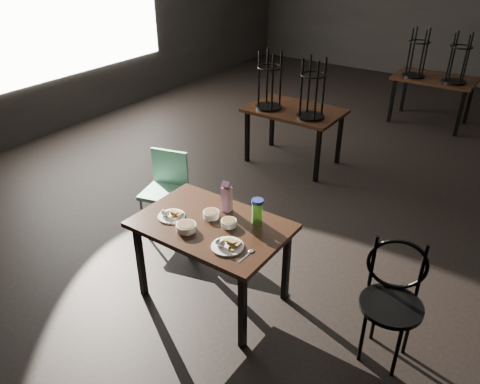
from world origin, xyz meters
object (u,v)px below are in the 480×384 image
Objects in this scene: juice_carton at (227,197)px; main_table at (212,232)px; water_bottle at (257,211)px; bentwood_chair at (393,293)px; school_chair at (166,185)px.

main_table is at bearing -86.78° from juice_carton.
water_bottle reaches higher than bentwood_chair.
school_chair is at bearing 150.78° from main_table.
main_table is 0.31m from juice_carton.
water_bottle reaches higher than main_table.
main_table is 1.43m from bentwood_chair.
juice_carton is 0.32× the size of school_chair.
juice_carton is at bearing 178.59° from water_bottle.
juice_carton reaches higher than main_table.
water_bottle is at bearing 165.38° from bentwood_chair.
juice_carton is at bearing 164.67° from bentwood_chair.
juice_carton reaches higher than school_chair.
water_bottle is 0.24× the size of school_chair.
main_table is at bearing -44.22° from school_chair.
water_bottle reaches higher than school_chair.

